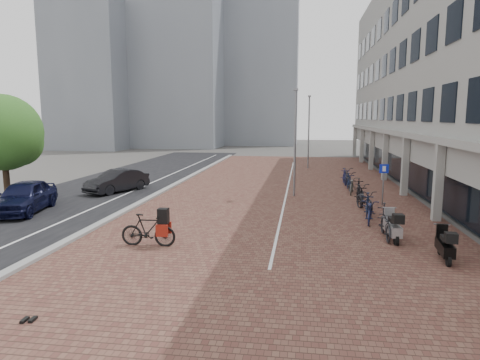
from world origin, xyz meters
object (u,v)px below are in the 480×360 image
(car_dark, at_px, (117,181))
(hero_bike, at_px, (148,230))
(parking_sign, at_px, (383,179))
(car_navy, at_px, (24,197))
(scooter_front, at_px, (393,226))
(scooter_mid, at_px, (445,244))

(car_dark, xyz_separation_m, hero_bike, (5.69, -10.03, -0.06))
(car_dark, height_order, parking_sign, parking_sign)
(car_navy, relative_size, hero_bike, 2.29)
(car_dark, bearing_deg, car_navy, -84.89)
(hero_bike, distance_m, scooter_front, 8.66)
(scooter_front, xyz_separation_m, parking_sign, (0.76, 6.25, 0.81))
(car_dark, bearing_deg, parking_sign, 16.31)
(car_navy, distance_m, scooter_mid, 17.77)
(hero_bike, xyz_separation_m, scooter_front, (8.45, 1.90, -0.03))
(car_dark, relative_size, scooter_front, 2.42)
(hero_bike, bearing_deg, scooter_mid, -92.39)
(car_dark, relative_size, hero_bike, 2.08)
(hero_bike, bearing_deg, car_navy, 59.18)
(scooter_mid, bearing_deg, car_dark, 151.68)
(hero_bike, height_order, scooter_front, hero_bike)
(scooter_mid, bearing_deg, parking_sign, 98.00)
(car_navy, height_order, hero_bike, car_navy)
(scooter_front, bearing_deg, hero_bike, -169.79)
(scooter_mid, bearing_deg, car_navy, 171.13)
(car_navy, xyz_separation_m, parking_sign, (16.83, 3.93, 0.63))
(parking_sign, bearing_deg, scooter_mid, -90.11)
(car_navy, relative_size, car_dark, 1.10)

